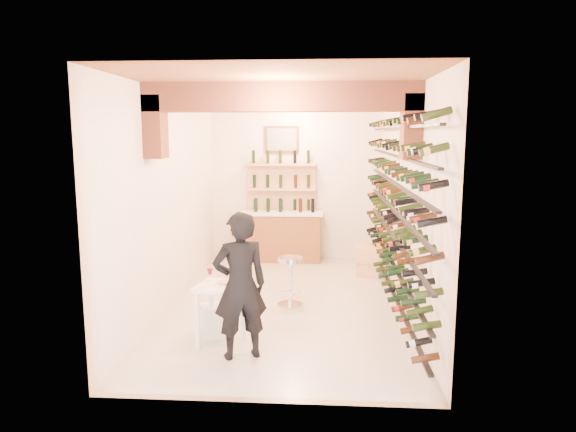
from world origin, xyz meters
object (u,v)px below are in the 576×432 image
object	(u,v)px
tasting_table	(220,295)
chrome_barstool	(290,278)
back_counter	(281,235)
crate_lower	(369,269)
person	(240,286)
white_stool	(214,320)
wine_rack	(390,204)

from	to	relation	value
tasting_table	chrome_barstool	distance (m)	1.68
back_counter	chrome_barstool	size ratio (longest dim) A/B	2.26
back_counter	crate_lower	bearing A→B (deg)	-31.71
person	white_stool	bearing A→B (deg)	-75.30
chrome_barstool	wine_rack	bearing A→B (deg)	6.06
wine_rack	back_counter	world-z (taller)	wine_rack
tasting_table	chrome_barstool	size ratio (longest dim) A/B	1.23
back_counter	wine_rack	bearing A→B (deg)	-55.34
back_counter	tasting_table	distance (m)	4.31
back_counter	chrome_barstool	world-z (taller)	back_counter
back_counter	tasting_table	size ratio (longest dim) A/B	1.84
wine_rack	person	size ratio (longest dim) A/B	3.33
tasting_table	white_stool	xyz separation A→B (m)	(-0.14, 0.27, -0.42)
white_stool	crate_lower	xyz separation A→B (m)	(2.24, 2.97, -0.07)
person	tasting_table	bearing A→B (deg)	-69.36
back_counter	tasting_table	bearing A→B (deg)	-95.38
white_stool	chrome_barstool	world-z (taller)	chrome_barstool
wine_rack	back_counter	size ratio (longest dim) A/B	3.35
wine_rack	crate_lower	world-z (taller)	wine_rack
person	back_counter	bearing A→B (deg)	-112.51
wine_rack	white_stool	bearing A→B (deg)	-149.99
white_stool	crate_lower	size ratio (longest dim) A/B	0.94
white_stool	person	distance (m)	1.00
wine_rack	back_counter	distance (m)	3.38
back_counter	chrome_barstool	distance (m)	2.83
crate_lower	chrome_barstool	bearing A→B (deg)	-127.37
crate_lower	person	bearing A→B (deg)	-116.72
tasting_table	white_stool	size ratio (longest dim) A/B	2.29
back_counter	person	distance (m)	4.64
tasting_table	white_stool	distance (m)	0.52
wine_rack	white_stool	xyz separation A→B (m)	(-2.37, -1.37, -1.35)
wine_rack	tasting_table	bearing A→B (deg)	-143.70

